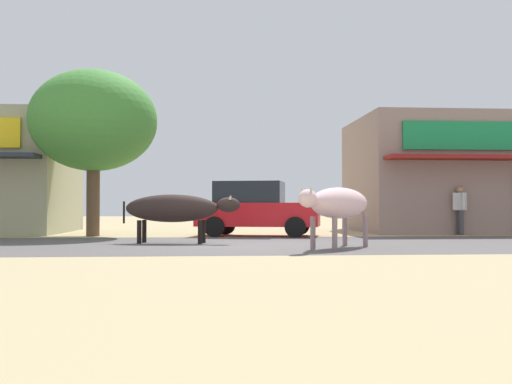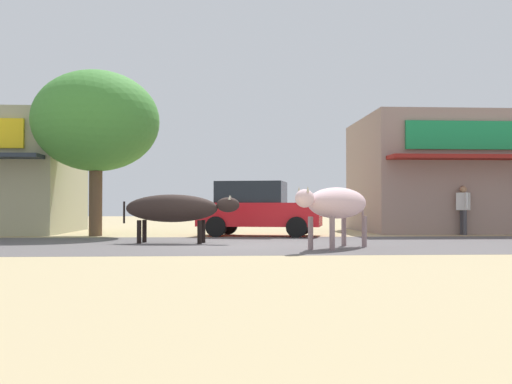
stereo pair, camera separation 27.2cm
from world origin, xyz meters
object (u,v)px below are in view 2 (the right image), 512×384
roadside_tree (96,122)px  cow_near_brown (174,209)px  cow_far_dark (337,204)px  pedestrian_by_shop (463,206)px  parked_hatchback_car (258,208)px

roadside_tree → cow_near_brown: size_ratio=1.75×
roadside_tree → cow_near_brown: (2.66, -3.77, -2.63)m
cow_near_brown → cow_far_dark: 4.12m
cow_far_dark → pedestrian_by_shop: 7.66m
parked_hatchback_car → cow_far_dark: parked_hatchback_car is taller
parked_hatchback_car → pedestrian_by_shop: parked_hatchback_car is taller
cow_far_dark → pedestrian_by_shop: (5.11, 5.71, -0.06)m
parked_hatchback_car → cow_near_brown: parked_hatchback_car is taller
cow_far_dark → parked_hatchback_car: bearing=103.9°
cow_near_brown → pedestrian_by_shop: size_ratio=1.87×
roadside_tree → cow_near_brown: 5.31m
cow_near_brown → pedestrian_by_shop: bearing=22.9°
roadside_tree → cow_near_brown: roadside_tree is taller
cow_near_brown → roadside_tree: bearing=125.1°
cow_near_brown → pedestrian_by_shop: 9.45m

